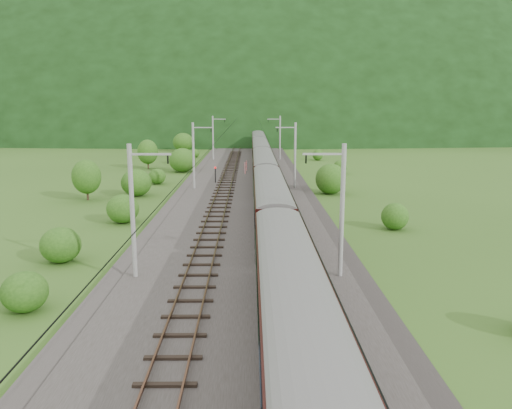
{
  "coord_description": "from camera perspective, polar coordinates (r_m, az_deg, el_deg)",
  "views": [
    {
      "loc": [
        0.8,
        -28.78,
        10.59
      ],
      "look_at": [
        1.21,
        10.43,
        2.6
      ],
      "focal_mm": 35.0,
      "sensor_mm": 36.0,
      "label": 1
    }
  ],
  "objects": [
    {
      "name": "hazard_post_far",
      "position": [
        77.39,
        -1.09,
        4.46
      ],
      "size": [
        0.17,
        0.17,
        1.57
      ],
      "primitive_type": "cylinder",
      "color": "red",
      "rests_on": "railbed"
    },
    {
      "name": "catenary_left",
      "position": [
        61.47,
        -7.09,
        5.75
      ],
      "size": [
        2.54,
        192.28,
        8.0
      ],
      "color": "gray",
      "rests_on": "railbed"
    },
    {
      "name": "train",
      "position": [
        61.61,
        0.9,
        4.73
      ],
      "size": [
        2.77,
        154.74,
        4.8
      ],
      "color": "black",
      "rests_on": "ground"
    },
    {
      "name": "hazard_post_near",
      "position": [
        73.94,
        -1.26,
        4.19
      ],
      "size": [
        0.18,
        0.18,
        1.72
      ],
      "primitive_type": "cylinder",
      "color": "red",
      "rests_on": "railbed"
    },
    {
      "name": "vegetation_right",
      "position": [
        40.25,
        15.01,
        -2.22
      ],
      "size": [
        6.99,
        108.78,
        3.24
      ],
      "color": "#255015",
      "rests_on": "ground"
    },
    {
      "name": "track_right",
      "position": [
        40.13,
        1.71,
        -3.24
      ],
      "size": [
        2.4,
        220.0,
        0.27
      ],
      "color": "brown",
      "rests_on": "railbed"
    },
    {
      "name": "overhead_wires",
      "position": [
        38.94,
        -1.78,
        6.37
      ],
      "size": [
        4.83,
        198.0,
        0.03
      ],
      "color": "black",
      "rests_on": "ground"
    },
    {
      "name": "track_left",
      "position": [
        40.23,
        -5.15,
        -3.25
      ],
      "size": [
        2.4,
        220.0,
        0.27
      ],
      "color": "brown",
      "rests_on": "railbed"
    },
    {
      "name": "vegetation_left",
      "position": [
        47.84,
        -17.25,
        0.68
      ],
      "size": [
        11.4,
        146.18,
        5.48
      ],
      "color": "#255015",
      "rests_on": "ground"
    },
    {
      "name": "ground",
      "position": [
        30.67,
        -2.08,
        -8.69
      ],
      "size": [
        600.0,
        600.0,
        0.0
      ],
      "primitive_type": "plane",
      "color": "#2E4C17",
      "rests_on": "ground"
    },
    {
      "name": "catenary_right",
      "position": [
        61.31,
        4.41,
        5.78
      ],
      "size": [
        2.54,
        192.28,
        8.0
      ],
      "color": "gray",
      "rests_on": "railbed"
    },
    {
      "name": "mountain_main",
      "position": [
        288.97,
        -0.76,
        9.42
      ],
      "size": [
        504.0,
        360.0,
        244.0
      ],
      "primitive_type": "ellipsoid",
      "color": "black",
      "rests_on": "ground"
    },
    {
      "name": "railbed",
      "position": [
        40.17,
        -1.72,
        -3.55
      ],
      "size": [
        14.0,
        220.0,
        0.3
      ],
      "primitive_type": "cube",
      "color": "#38332D",
      "rests_on": "ground"
    },
    {
      "name": "mountain_ridge",
      "position": [
        350.43,
        -21.03,
        9.04
      ],
      "size": [
        336.0,
        280.0,
        132.0
      ],
      "primitive_type": "ellipsoid",
      "color": "black",
      "rests_on": "ground"
    },
    {
      "name": "signal",
      "position": [
        65.95,
        -4.67,
        3.58
      ],
      "size": [
        0.23,
        0.23,
        2.09
      ],
      "color": "black",
      "rests_on": "railbed"
    }
  ]
}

